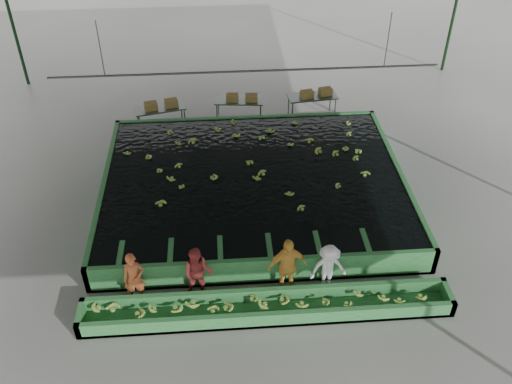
{
  "coord_description": "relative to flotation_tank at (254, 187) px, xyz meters",
  "views": [
    {
      "loc": [
        -1.07,
        -13.74,
        12.01
      ],
      "look_at": [
        0.0,
        0.5,
        1.0
      ],
      "focal_mm": 40.0,
      "sensor_mm": 36.0,
      "label": 1
    }
  ],
  "objects": [
    {
      "name": "tank_water",
      "position": [
        0.0,
        -0.0,
        0.4
      ],
      "size": [
        9.7,
        7.7,
        0.0
      ],
      "primitive_type": "cube",
      "color": "black",
      "rests_on": "flotation_tank"
    },
    {
      "name": "worker_a",
      "position": [
        -3.54,
        -4.3,
        0.36
      ],
      "size": [
        0.65,
        0.48,
        1.63
      ],
      "primitive_type": "imported",
      "rotation": [
        0.0,
        0.0,
        0.15
      ],
      "color": "#C55A2F",
      "rests_on": "ground"
    },
    {
      "name": "floating_bananas",
      "position": [
        0.0,
        0.8,
        0.4
      ],
      "size": [
        8.68,
        5.92,
        0.12
      ],
      "primitive_type": null,
      "color": "#84AD40",
      "rests_on": "tank_water"
    },
    {
      "name": "packing_table_mid",
      "position": [
        -0.22,
        5.3,
        -0.01
      ],
      "size": [
        2.02,
        0.98,
        0.89
      ],
      "primitive_type": null,
      "rotation": [
        0.0,
        0.0,
        -0.1
      ],
      "color": "#59605B",
      "rests_on": "ground"
    },
    {
      "name": "ground",
      "position": [
        0.0,
        -1.5,
        -0.45
      ],
      "size": [
        80.0,
        80.0,
        0.0
      ],
      "primitive_type": "plane",
      "color": "gray",
      "rests_on": "ground"
    },
    {
      "name": "trough_bananas",
      "position": [
        0.0,
        -5.1,
        -0.05
      ],
      "size": [
        9.53,
        0.64,
        0.13
      ],
      "primitive_type": null,
      "color": "#84AD40",
      "rests_on": "sorting_trough"
    },
    {
      "name": "packing_table_right",
      "position": [
        2.79,
        5.37,
        0.01
      ],
      "size": [
        2.08,
        1.0,
        0.91
      ],
      "primitive_type": null,
      "rotation": [
        0.0,
        0.0,
        0.1
      ],
      "color": "#59605B",
      "rests_on": "ground"
    },
    {
      "name": "worker_c",
      "position": [
        0.59,
        -4.3,
        0.49
      ],
      "size": [
        1.17,
        0.65,
        1.89
      ],
      "primitive_type": "imported",
      "rotation": [
        0.0,
        0.0,
        0.18
      ],
      "color": "gold",
      "rests_on": "ground"
    },
    {
      "name": "rail_hanger_left",
      "position": [
        -5.0,
        3.5,
        3.55
      ],
      "size": [
        0.04,
        0.04,
        2.0
      ],
      "primitive_type": "cylinder",
      "color": "#59605B",
      "rests_on": "shed_roof"
    },
    {
      "name": "sorting_trough",
      "position": [
        0.0,
        -5.1,
        -0.2
      ],
      "size": [
        10.0,
        1.0,
        0.5
      ],
      "primitive_type": null,
      "color": "#30763A",
      "rests_on": "ground"
    },
    {
      "name": "cableway_rail",
      "position": [
        0.0,
        3.5,
        2.55
      ],
      "size": [
        0.08,
        0.08,
        14.0
      ],
      "primitive_type": "cylinder",
      "color": "#59605B",
      "rests_on": "shed_roof"
    },
    {
      "name": "packing_table_left",
      "position": [
        -3.37,
        4.88,
        0.0
      ],
      "size": [
        2.12,
        1.23,
        0.9
      ],
      "primitive_type": null,
      "rotation": [
        0.0,
        0.0,
        0.23
      ],
      "color": "#59605B",
      "rests_on": "ground"
    },
    {
      "name": "box_stack_mid",
      "position": [
        -0.1,
        5.23,
        0.44
      ],
      "size": [
        1.29,
        0.47,
        0.27
      ],
      "primitive_type": null,
      "rotation": [
        0.0,
        0.0,
        -0.09
      ],
      "color": "olive",
      "rests_on": "packing_table_mid"
    },
    {
      "name": "worker_d",
      "position": [
        1.75,
        -4.3,
        0.33
      ],
      "size": [
        1.06,
        0.67,
        1.56
      ],
      "primitive_type": "imported",
      "rotation": [
        0.0,
        0.0,
        0.09
      ],
      "color": "white",
      "rests_on": "ground"
    },
    {
      "name": "flotation_tank",
      "position": [
        0.0,
        0.0,
        0.0
      ],
      "size": [
        10.0,
        8.0,
        0.9
      ],
      "primitive_type": null,
      "color": "#30763A",
      "rests_on": "ground"
    },
    {
      "name": "worker_b",
      "position": [
        -1.82,
        -4.3,
        0.4
      ],
      "size": [
        0.86,
        0.69,
        1.7
      ],
      "primitive_type": "imported",
      "rotation": [
        0.0,
        0.0,
        -0.06
      ],
      "color": "#AA3735",
      "rests_on": "ground"
    },
    {
      "name": "box_stack_right",
      "position": [
        2.94,
        5.34,
        0.46
      ],
      "size": [
        1.36,
        0.65,
        0.28
      ],
      "primitive_type": null,
      "rotation": [
        0.0,
        0.0,
        0.23
      ],
      "color": "olive",
      "rests_on": "packing_table_right"
    },
    {
      "name": "box_stack_left",
      "position": [
        -3.31,
        4.86,
        0.46
      ],
      "size": [
        1.36,
        0.65,
        0.28
      ],
      "primitive_type": null,
      "rotation": [
        0.0,
        0.0,
        0.22
      ],
      "color": "olive",
      "rests_on": "packing_table_left"
    },
    {
      "name": "shed_posts",
      "position": [
        0.0,
        -1.5,
        2.05
      ],
      "size": [
        20.0,
        22.0,
        5.0
      ],
      "primitive_type": null,
      "color": "black",
      "rests_on": "ground"
    },
    {
      "name": "rail_hanger_right",
      "position": [
        5.0,
        3.5,
        3.55
      ],
      "size": [
        0.04,
        0.04,
        2.0
      ],
      "primitive_type": "cylinder",
      "color": "#59605B",
      "rests_on": "shed_roof"
    },
    {
      "name": "shed_roof",
      "position": [
        0.0,
        -1.5,
        4.55
      ],
      "size": [
        20.0,
        22.0,
        0.04
      ],
      "primitive_type": "cube",
      "color": "gray",
      "rests_on": "shed_posts"
    }
  ]
}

